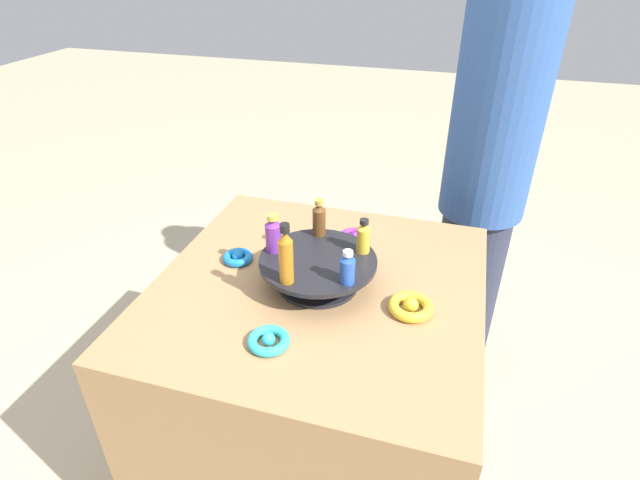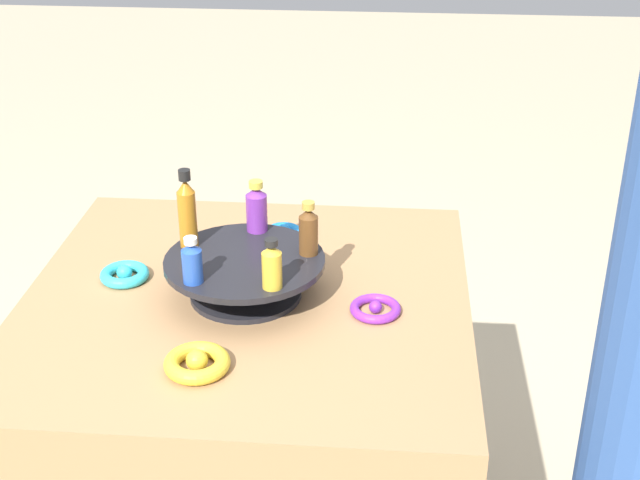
{
  "view_description": "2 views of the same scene",
  "coord_description": "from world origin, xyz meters",
  "px_view_note": "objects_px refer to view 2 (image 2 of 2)",
  "views": [
    {
      "loc": [
        0.29,
        -0.98,
        1.56
      ],
      "look_at": [
        0.0,
        0.01,
        0.93
      ],
      "focal_mm": 28.0,
      "sensor_mm": 36.0,
      "label": 1
    },
    {
      "loc": [
        1.41,
        0.26,
        1.64
      ],
      "look_at": [
        0.08,
        0.15,
        0.96
      ],
      "focal_mm": 50.0,
      "sensor_mm": 36.0,
      "label": 2
    }
  ],
  "objects_px": {
    "bottle_purple": "(257,208)",
    "ribbon_bow_gold": "(197,363)",
    "bottle_brown": "(308,230)",
    "ribbon_bow_purple": "(375,309)",
    "bottle_blue": "(192,262)",
    "ribbon_bow_blue": "(283,233)",
    "bottle_gold": "(272,265)",
    "bottle_amber": "(187,212)",
    "ribbon_bow_teal": "(125,274)",
    "display_stand": "(245,273)"
  },
  "relations": [
    {
      "from": "display_stand",
      "to": "ribbon_bow_gold",
      "type": "bearing_deg",
      "value": -9.51
    },
    {
      "from": "bottle_gold",
      "to": "ribbon_bow_gold",
      "type": "height_order",
      "value": "bottle_gold"
    },
    {
      "from": "bottle_amber",
      "to": "bottle_purple",
      "type": "bearing_deg",
      "value": 123.12
    },
    {
      "from": "bottle_gold",
      "to": "display_stand",
      "type": "bearing_deg",
      "value": -146.88
    },
    {
      "from": "bottle_amber",
      "to": "ribbon_bow_gold",
      "type": "height_order",
      "value": "bottle_amber"
    },
    {
      "from": "bottle_blue",
      "to": "ribbon_bow_blue",
      "type": "relative_size",
      "value": 1.04
    },
    {
      "from": "display_stand",
      "to": "bottle_purple",
      "type": "relative_size",
      "value": 2.87
    },
    {
      "from": "bottle_blue",
      "to": "ribbon_bow_blue",
      "type": "bearing_deg",
      "value": 161.01
    },
    {
      "from": "display_stand",
      "to": "bottle_amber",
      "type": "xyz_separation_m",
      "value": [
        -0.04,
        -0.11,
        0.1
      ]
    },
    {
      "from": "ribbon_bow_teal",
      "to": "bottle_brown",
      "type": "bearing_deg",
      "value": 88.46
    },
    {
      "from": "ribbon_bow_purple",
      "to": "ribbon_bow_blue",
      "type": "relative_size",
      "value": 1.12
    },
    {
      "from": "ribbon_bow_gold",
      "to": "bottle_gold",
      "type": "bearing_deg",
      "value": 143.49
    },
    {
      "from": "bottle_brown",
      "to": "bottle_gold",
      "type": "bearing_deg",
      "value": -20.88
    },
    {
      "from": "bottle_blue",
      "to": "bottle_gold",
      "type": "relative_size",
      "value": 0.93
    },
    {
      "from": "bottle_purple",
      "to": "ribbon_bow_purple",
      "type": "bearing_deg",
      "value": 56.0
    },
    {
      "from": "bottle_gold",
      "to": "ribbon_bow_purple",
      "type": "bearing_deg",
      "value": 108.41
    },
    {
      "from": "display_stand",
      "to": "bottle_blue",
      "type": "bearing_deg",
      "value": -38.88
    },
    {
      "from": "display_stand",
      "to": "bottle_purple",
      "type": "bearing_deg",
      "value": 177.12
    },
    {
      "from": "display_stand",
      "to": "bottle_blue",
      "type": "height_order",
      "value": "bottle_blue"
    },
    {
      "from": "bottle_brown",
      "to": "ribbon_bow_purple",
      "type": "relative_size",
      "value": 1.12
    },
    {
      "from": "bottle_blue",
      "to": "bottle_brown",
      "type": "xyz_separation_m",
      "value": [
        -0.12,
        0.19,
        0.01
      ]
    },
    {
      "from": "bottle_blue",
      "to": "bottle_amber",
      "type": "bearing_deg",
      "value": -164.88
    },
    {
      "from": "ribbon_bow_gold",
      "to": "ribbon_bow_blue",
      "type": "relative_size",
      "value": 1.32
    },
    {
      "from": "bottle_blue",
      "to": "bottle_amber",
      "type": "distance_m",
      "value": 0.14
    },
    {
      "from": "bottle_gold",
      "to": "bottle_brown",
      "type": "xyz_separation_m",
      "value": [
        -0.13,
        0.05,
        0.01
      ]
    },
    {
      "from": "bottle_purple",
      "to": "ribbon_bow_gold",
      "type": "distance_m",
      "value": 0.38
    },
    {
      "from": "bottle_blue",
      "to": "ribbon_bow_purple",
      "type": "relative_size",
      "value": 0.93
    },
    {
      "from": "bottle_purple",
      "to": "ribbon_bow_blue",
      "type": "height_order",
      "value": "bottle_purple"
    },
    {
      "from": "ribbon_bow_purple",
      "to": "bottle_brown",
      "type": "bearing_deg",
      "value": -119.34
    },
    {
      "from": "bottle_blue",
      "to": "display_stand",
      "type": "bearing_deg",
      "value": 141.12
    },
    {
      "from": "bottle_amber",
      "to": "ribbon_bow_purple",
      "type": "relative_size",
      "value": 1.66
    },
    {
      "from": "ribbon_bow_teal",
      "to": "ribbon_bow_gold",
      "type": "distance_m",
      "value": 0.35
    },
    {
      "from": "ribbon_bow_purple",
      "to": "ribbon_bow_teal",
      "type": "bearing_deg",
      "value": -99.51
    },
    {
      "from": "display_stand",
      "to": "bottle_purple",
      "type": "distance_m",
      "value": 0.14
    },
    {
      "from": "display_stand",
      "to": "ribbon_bow_teal",
      "type": "relative_size",
      "value": 3.16
    },
    {
      "from": "display_stand",
      "to": "bottle_purple",
      "type": "xyz_separation_m",
      "value": [
        -0.12,
        0.01,
        0.08
      ]
    },
    {
      "from": "ribbon_bow_teal",
      "to": "ribbon_bow_purple",
      "type": "distance_m",
      "value": 0.49
    },
    {
      "from": "bottle_gold",
      "to": "ribbon_bow_blue",
      "type": "distance_m",
      "value": 0.36
    },
    {
      "from": "bottle_blue",
      "to": "bottle_brown",
      "type": "distance_m",
      "value": 0.23
    },
    {
      "from": "bottle_brown",
      "to": "ribbon_bow_gold",
      "type": "relative_size",
      "value": 0.95
    },
    {
      "from": "bottle_blue",
      "to": "ribbon_bow_blue",
      "type": "xyz_separation_m",
      "value": [
        -0.33,
        0.11,
        -0.11
      ]
    },
    {
      "from": "bottle_blue",
      "to": "bottle_amber",
      "type": "height_order",
      "value": "bottle_amber"
    },
    {
      "from": "display_stand",
      "to": "ribbon_bow_teal",
      "type": "bearing_deg",
      "value": -99.51
    },
    {
      "from": "ribbon_bow_teal",
      "to": "bottle_gold",
      "type": "bearing_deg",
      "value": 65.47
    },
    {
      "from": "bottle_brown",
      "to": "bottle_amber",
      "type": "distance_m",
      "value": 0.23
    },
    {
      "from": "ribbon_bow_gold",
      "to": "ribbon_bow_purple",
      "type": "relative_size",
      "value": 1.17
    },
    {
      "from": "bottle_gold",
      "to": "ribbon_bow_gold",
      "type": "bearing_deg",
      "value": -36.51
    },
    {
      "from": "ribbon_bow_teal",
      "to": "ribbon_bow_gold",
      "type": "relative_size",
      "value": 0.86
    },
    {
      "from": "ribbon_bow_gold",
      "to": "bottle_brown",
      "type": "bearing_deg",
      "value": 150.37
    },
    {
      "from": "bottle_amber",
      "to": "ribbon_bow_gold",
      "type": "relative_size",
      "value": 1.41
    }
  ]
}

